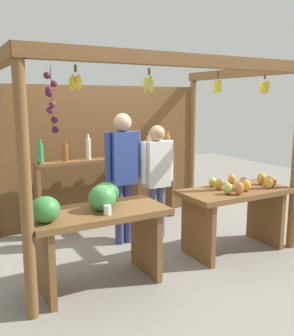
# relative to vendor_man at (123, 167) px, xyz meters

# --- Properties ---
(ground_plane) EXTENTS (12.00, 12.00, 0.00)m
(ground_plane) POSITION_rel_vendor_man_xyz_m (0.18, -0.08, -0.99)
(ground_plane) COLOR gray
(ground_plane) RESTS_ON ground
(market_stall) EXTENTS (3.28, 2.22, 2.24)m
(market_stall) POSITION_rel_vendor_man_xyz_m (0.17, 0.39, 0.33)
(market_stall) COLOR brown
(market_stall) RESTS_ON ground
(fruit_counter_left) EXTENTS (1.37, 0.64, 1.01)m
(fruit_counter_left) POSITION_rel_vendor_man_xyz_m (-0.72, -0.87, -0.34)
(fruit_counter_left) COLOR brown
(fruit_counter_left) RESTS_ON ground
(fruit_counter_right) EXTENTS (1.33, 0.64, 0.92)m
(fruit_counter_right) POSITION_rel_vendor_man_xyz_m (1.06, -0.88, -0.41)
(fruit_counter_right) COLOR brown
(fruit_counter_right) RESTS_ON ground
(bottle_shelf_unit) EXTENTS (2.10, 0.22, 1.35)m
(bottle_shelf_unit) POSITION_rel_vendor_man_xyz_m (0.15, 0.71, -0.17)
(bottle_shelf_unit) COLOR brown
(bottle_shelf_unit) RESTS_ON ground
(vendor_man) EXTENTS (0.48, 0.22, 1.65)m
(vendor_man) POSITION_rel_vendor_man_xyz_m (0.00, 0.00, 0.00)
(vendor_man) COLOR #3D3E72
(vendor_man) RESTS_ON ground
(vendor_woman) EXTENTS (0.48, 0.20, 1.49)m
(vendor_woman) POSITION_rel_vendor_man_xyz_m (0.46, -0.05, -0.11)
(vendor_woman) COLOR #4F587E
(vendor_woman) RESTS_ON ground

